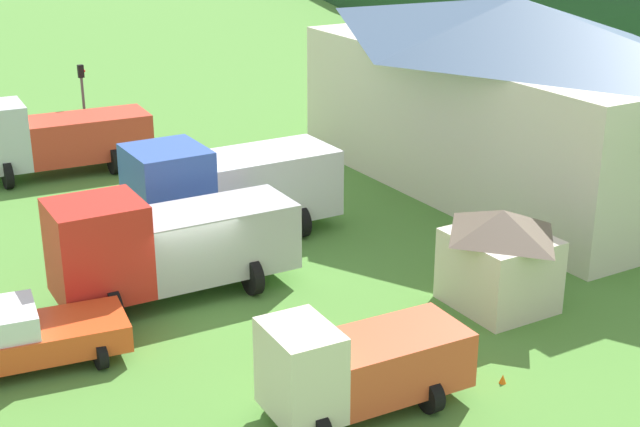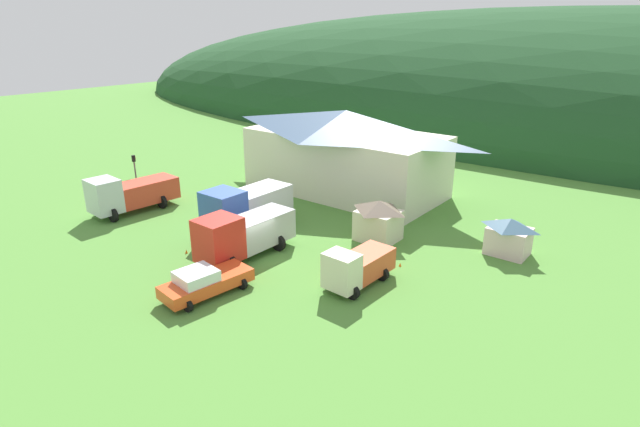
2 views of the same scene
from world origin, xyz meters
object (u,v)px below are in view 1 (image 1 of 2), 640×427
(light_truck_cream, at_px, (355,365))
(traffic_light_west, at_px, (83,100))
(box_truck_blue, at_px, (226,187))
(tow_truck_silver, at_px, (53,137))
(traffic_cone_near_pickup, at_px, (502,383))
(traffic_cone_mid_row, at_px, (70,269))
(play_shed_cream, at_px, (500,257))
(crane_truck_red, at_px, (164,244))
(depot_building, at_px, (511,91))
(service_pickup_orange, at_px, (15,337))

(light_truck_cream, height_order, traffic_light_west, traffic_light_west)
(box_truck_blue, relative_size, light_truck_cream, 1.45)
(tow_truck_silver, bearing_deg, traffic_cone_near_pickup, 106.30)
(box_truck_blue, relative_size, traffic_cone_mid_row, 13.79)
(play_shed_cream, height_order, traffic_light_west, traffic_light_west)
(traffic_light_west, bearing_deg, crane_truck_red, -8.96)
(play_shed_cream, relative_size, tow_truck_silver, 0.42)
(traffic_cone_near_pickup, height_order, traffic_cone_mid_row, traffic_cone_mid_row)
(depot_building, xyz_separation_m, traffic_cone_near_pickup, (11.72, -10.41, -3.78))
(traffic_light_west, bearing_deg, traffic_cone_mid_row, -19.71)
(depot_building, xyz_separation_m, service_pickup_orange, (4.92, -20.36, -2.95))
(crane_truck_red, height_order, light_truck_cream, crane_truck_red)
(play_shed_cream, bearing_deg, traffic_cone_mid_row, -131.74)
(box_truck_blue, relative_size, traffic_cone_near_pickup, 15.40)
(traffic_cone_mid_row, bearing_deg, crane_truck_red, 28.04)
(play_shed_cream, bearing_deg, depot_building, 137.39)
(tow_truck_silver, relative_size, traffic_cone_mid_row, 13.91)
(tow_truck_silver, distance_m, light_truck_cream, 21.39)
(play_shed_cream, xyz_separation_m, tow_truck_silver, (-18.76, -7.51, 0.09))
(crane_truck_red, relative_size, traffic_cone_near_pickup, 15.41)
(light_truck_cream, bearing_deg, box_truck_blue, -98.05)
(tow_truck_silver, height_order, box_truck_blue, box_truck_blue)
(tow_truck_silver, height_order, service_pickup_orange, tow_truck_silver)
(traffic_light_west, bearing_deg, play_shed_cream, 14.94)
(play_shed_cream, height_order, traffic_cone_near_pickup, play_shed_cream)
(traffic_cone_near_pickup, relative_size, traffic_cone_mid_row, 0.90)
(crane_truck_red, bearing_deg, depot_building, -167.57)
(service_pickup_orange, bearing_deg, play_shed_cream, 172.69)
(depot_building, distance_m, play_shed_cream, 11.56)
(box_truck_blue, distance_m, traffic_cone_mid_row, 5.69)
(depot_building, xyz_separation_m, play_shed_cream, (8.34, -7.67, -2.28))
(box_truck_blue, xyz_separation_m, crane_truck_red, (3.36, -3.53, -0.12))
(box_truck_blue, height_order, service_pickup_orange, box_truck_blue)
(box_truck_blue, relative_size, traffic_light_west, 1.76)
(service_pickup_orange, xyz_separation_m, traffic_cone_near_pickup, (6.80, 9.94, -0.83))
(depot_building, bearing_deg, play_shed_cream, -42.61)
(service_pickup_orange, height_order, traffic_cone_mid_row, service_pickup_orange)
(light_truck_cream, xyz_separation_m, traffic_light_west, (-23.36, 0.97, 1.26))
(crane_truck_red, bearing_deg, traffic_cone_mid_row, -60.55)
(tow_truck_silver, relative_size, traffic_cone_near_pickup, 15.53)
(play_shed_cream, relative_size, service_pickup_orange, 0.55)
(box_truck_blue, relative_size, crane_truck_red, 1.00)
(traffic_cone_mid_row, bearing_deg, traffic_light_west, 160.29)
(play_shed_cream, xyz_separation_m, traffic_cone_near_pickup, (3.38, -2.74, -1.50))
(service_pickup_orange, distance_m, traffic_cone_mid_row, 6.12)
(light_truck_cream, xyz_separation_m, service_pickup_orange, (-6.02, -6.17, -0.38))
(depot_building, bearing_deg, service_pickup_orange, -76.40)
(traffic_light_west, bearing_deg, tow_truck_silver, -44.61)
(depot_building, relative_size, service_pickup_orange, 3.43)
(play_shed_cream, relative_size, traffic_cone_mid_row, 5.79)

